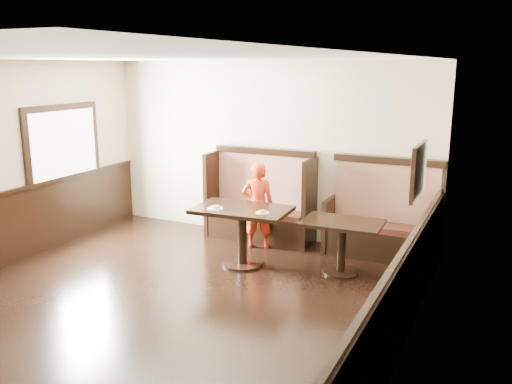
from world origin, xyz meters
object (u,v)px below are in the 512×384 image
Objects in this scene: booth_main at (261,206)px; table_neighbor at (342,235)px; booth_neighbor at (383,224)px; table_main at (242,221)px; child at (258,205)px.

table_neighbor is (1.61, -0.91, 0.01)m from booth_main.
booth_neighbor reaches higher than table_main.
booth_main is at bearing 99.37° from table_main.
table_main is at bearing -77.12° from booth_main.
booth_main is at bearing 148.42° from table_neighbor.
table_main is 0.79m from child.
booth_main is 1.30× the size of table_main.
child reaches higher than table_neighbor.
booth_main is 1.65× the size of table_neighbor.
booth_main is 1.85m from table_neighbor.
table_main is 1.37m from table_neighbor.
table_main is 1.26× the size of table_neighbor.
booth_neighbor is at bearing 67.27° from table_neighbor.
table_main is at bearing -169.22° from table_neighbor.
table_neighbor is at bearing 9.33° from table_main.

